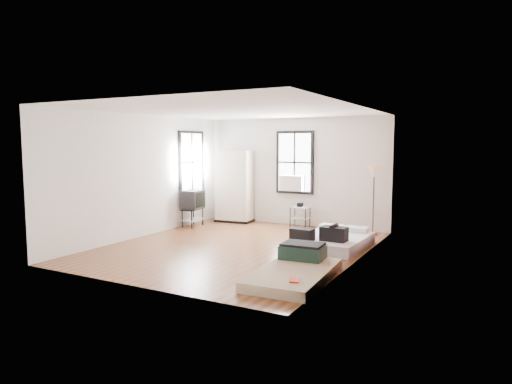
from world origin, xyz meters
The scene contains 8 objects.
ground centered at (0.00, 0.00, 0.00)m, with size 6.00×6.00×0.00m, color #563016.
room_shell centered at (0.23, 0.36, 1.74)m, with size 5.02×6.02×2.80m.
mattress_main centered at (1.74, 0.88, 0.15)m, with size 1.36×1.80×0.57m.
mattress_bare centered at (1.91, -1.38, 0.13)m, with size 1.17×2.05×0.43m.
wardrobe centered at (-1.66, 2.65, 0.97)m, with size 1.04×0.67×1.95m.
side_table centered at (0.27, 2.72, 0.42)m, with size 0.48×0.39×0.63m.
floor_lamp centered at (2.15, 2.65, 1.41)m, with size 0.35×0.35×1.65m.
tv_stand centered at (-2.21, 1.49, 0.67)m, with size 0.51×0.70×0.94m.
Camera 1 is at (4.73, -8.01, 2.12)m, focal length 32.00 mm.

